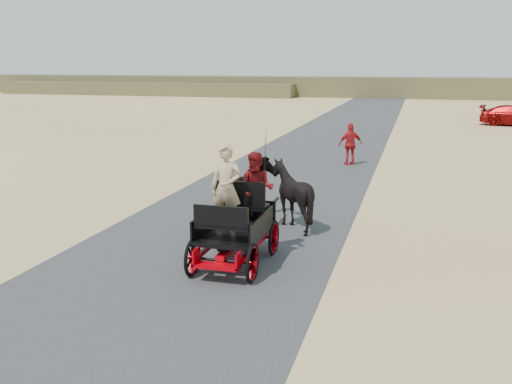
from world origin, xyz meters
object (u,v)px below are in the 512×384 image
(horse_left, at_px, (250,192))
(pedestrian, at_px, (351,144))
(horse_right, at_px, (292,195))
(carriage, at_px, (235,247))

(horse_left, height_order, pedestrian, pedestrian)
(horse_right, bearing_deg, pedestrian, -92.27)
(carriage, bearing_deg, horse_left, 100.39)
(horse_right, xyz_separation_m, pedestrian, (0.38, 9.59, 0.01))
(pedestrian, bearing_deg, horse_left, 55.09)
(carriage, xyz_separation_m, pedestrian, (0.93, 12.59, 0.50))
(carriage, height_order, horse_left, horse_left)
(horse_right, height_order, pedestrian, pedestrian)
(carriage, distance_m, horse_left, 3.09)
(carriage, xyz_separation_m, horse_right, (0.55, 3.00, 0.49))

